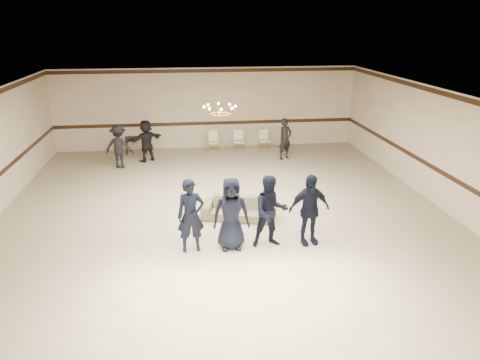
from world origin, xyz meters
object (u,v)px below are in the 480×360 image
at_px(settee, 239,208).
at_px(banquet_chair_left, 214,142).
at_px(boy_c, 271,212).
at_px(adult_right, 285,139).
at_px(boy_d, 309,210).
at_px(adult_left, 119,146).
at_px(console_table, 136,145).
at_px(chandelier, 220,102).
at_px(boy_b, 231,214).
at_px(adult_mid, 146,141).
at_px(banquet_chair_right, 264,140).
at_px(boy_a, 191,216).
at_px(banquet_chair_mid, 239,141).

relative_size(settee, banquet_chair_left, 2.23).
xyz_separation_m(boy_c, adult_right, (1.88, 6.79, -0.07)).
bearing_deg(settee, adult_right, 80.86).
xyz_separation_m(boy_d, settee, (-1.41, 1.61, -0.57)).
distance_m(settee, adult_right, 5.72).
bearing_deg(adult_right, adult_left, 155.29).
relative_size(banquet_chair_left, console_table, 1.06).
distance_m(adult_left, banquet_chair_left, 3.76).
bearing_deg(settee, chandelier, 122.11).
height_order(boy_b, boy_d, same).
bearing_deg(adult_mid, banquet_chair_right, 156.45).
bearing_deg(banquet_chair_right, chandelier, -116.48).
distance_m(boy_d, adult_right, 6.86).
bearing_deg(boy_d, adult_left, 119.53).
distance_m(adult_mid, adult_right, 5.12).
relative_size(boy_d, banquet_chair_right, 1.97).
relative_size(boy_a, banquet_chair_left, 1.97).
bearing_deg(adult_left, settee, 140.30).
relative_size(settee, adult_right, 1.24).
distance_m(boy_c, boy_d, 0.90).
bearing_deg(boy_a, boy_b, -6.71).
bearing_deg(settee, banquet_chair_mid, 98.40).
bearing_deg(banquet_chair_mid, banquet_chair_right, 4.30).
distance_m(boy_c, console_table, 9.00).
height_order(adult_left, banquet_chair_left, adult_left).
height_order(boy_a, banquet_chair_mid, boy_a).
height_order(adult_left, console_table, adult_left).
distance_m(boy_c, settee, 1.78).
height_order(boy_d, banquet_chair_right, boy_d).
bearing_deg(boy_c, boy_d, -2.96).
xyz_separation_m(boy_d, adult_left, (-5.02, 6.49, -0.07)).
bearing_deg(banquet_chair_mid, boy_c, -87.89).
bearing_deg(adult_mid, adult_right, 141.84).
bearing_deg(console_table, banquet_chair_left, -9.20).
height_order(boy_c, boy_d, same).
bearing_deg(banquet_chair_left, adult_right, -26.11).
xyz_separation_m(boy_a, boy_b, (0.90, 0.00, 0.00)).
height_order(chandelier, banquet_chair_mid, chandelier).
bearing_deg(adult_right, adult_mid, 147.95).
bearing_deg(console_table, boy_d, -66.11).
height_order(adult_mid, banquet_chair_right, adult_mid).
xyz_separation_m(boy_d, console_table, (-4.59, 8.19, -0.50)).
bearing_deg(boy_a, adult_mid, 94.44).
bearing_deg(adult_left, boy_b, 130.19).
height_order(boy_a, adult_right, boy_a).
bearing_deg(boy_c, adult_mid, 111.15).
bearing_deg(boy_c, banquet_chair_mid, 84.84).
height_order(chandelier, adult_right, chandelier).
bearing_deg(banquet_chair_right, boy_c, -102.82).
relative_size(boy_b, banquet_chair_right, 1.97).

